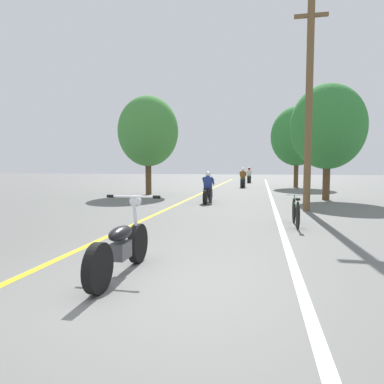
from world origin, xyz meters
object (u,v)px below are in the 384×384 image
Objects in this scene: motorcycle_foreground at (122,246)px; bicycle_parked at (296,212)px; utility_pole at (309,104)px; roadside_tree_right_near at (328,127)px; roadside_tree_left at (148,131)px; motorcycle_rider_lead at (208,191)px; motorcycle_rider_mid at (243,180)px; motorcycle_rider_far at (249,177)px; roadside_tree_right_far at (297,136)px.

motorcycle_foreground reaches higher than bicycle_parked.
utility_pole reaches higher than bicycle_parked.
roadside_tree_left is (-8.98, 1.25, 0.09)m from roadside_tree_right_near.
motorcycle_rider_lead is (-3.77, 1.96, -3.17)m from utility_pole.
motorcycle_foreground is 0.99× the size of motorcycle_rider_mid.
motorcycle_rider_far is at bearing 86.42° from motorcycle_rider_lead.
motorcycle_rider_mid is 16.10m from bicycle_parked.
motorcycle_rider_far is (0.21, 7.26, 0.01)m from motorcycle_rider_mid.
motorcycle_rider_far is at bearing 118.81° from roadside_tree_right_far.
motorcycle_rider_mid is (0.92, 10.78, 0.03)m from motorcycle_rider_lead.
motorcycle_rider_far is (-4.02, 15.76, -2.79)m from roadside_tree_right_near.
motorcycle_rider_lead is (-5.15, -2.28, -2.83)m from roadside_tree_right_near.
roadside_tree_left reaches higher than roadside_tree_right_near.
roadside_tree_right_near is at bearing -7.91° from roadside_tree_left.
motorcycle_rider_far is at bearing 97.51° from utility_pole.
roadside_tree_left is at bearing -136.84° from roadside_tree_right_far.
utility_pole reaches higher than roadside_tree_right_near.
utility_pole is 3.29× the size of motorcycle_rider_far.
motorcycle_rider_lead is at bearing -156.11° from roadside_tree_right_near.
roadside_tree_right_far is 1.10× the size of roadside_tree_left.
bicycle_parked is at bearing -85.15° from motorcycle_rider_far.
roadside_tree_left is at bearing 172.09° from roadside_tree_right_near.
bicycle_parked is (6.93, -8.71, -3.06)m from roadside_tree_left.
utility_pole is 13.53m from roadside_tree_right_far.
motorcycle_rider_mid is at bearing 102.60° from utility_pole.
motorcycle_rider_mid is at bearing 97.78° from bicycle_parked.
roadside_tree_right_far is at bearing 86.01° from utility_pole.
motorcycle_foreground is 1.19× the size of bicycle_parked.
motorcycle_rider_far is 23.30m from bicycle_parked.
roadside_tree_right_far reaches higher than motorcycle_foreground.
motorcycle_foreground is at bearing -91.77° from motorcycle_rider_far.
utility_pole is at bearing -77.40° from motorcycle_rider_mid.
motorcycle_rider_mid is at bearing 85.12° from motorcycle_rider_lead.
utility_pole is 13.42m from motorcycle_rider_mid.
roadside_tree_left is 14.28m from motorcycle_foreground.
motorcycle_rider_mid is 0.93× the size of motorcycle_rider_far.
bicycle_parked is (2.18, -15.96, -0.17)m from motorcycle_rider_mid.
motorcycle_rider_lead is at bearing -94.88° from motorcycle_rider_mid.
motorcycle_rider_mid is at bearing -168.72° from roadside_tree_right_far.
roadside_tree_left is 2.66× the size of motorcycle_rider_lead.
motorcycle_rider_far is 1.29× the size of bicycle_parked.
bicycle_parked is (2.83, 4.64, -0.06)m from motorcycle_foreground.
motorcycle_rider_mid is (0.65, 20.59, 0.11)m from motorcycle_foreground.
utility_pole is 1.35× the size of roadside_tree_left.
motorcycle_rider_far is at bearing 94.85° from bicycle_parked.
roadside_tree_left is 15.60m from motorcycle_rider_far.
motorcycle_rider_mid is at bearing -91.65° from motorcycle_rider_far.
motorcycle_rider_lead is (-0.27, 9.81, 0.08)m from motorcycle_foreground.
roadside_tree_right_far is 11.71m from roadside_tree_left.
motorcycle_rider_mid reaches higher than bicycle_parked.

